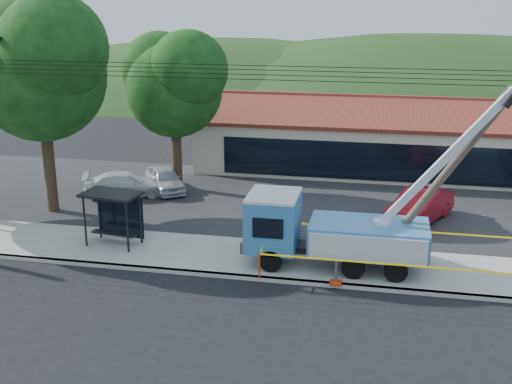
{
  "coord_description": "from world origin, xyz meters",
  "views": [
    {
      "loc": [
        4.21,
        -20.28,
        10.69
      ],
      "look_at": [
        -0.87,
        5.0,
        2.67
      ],
      "focal_mm": 45.0,
      "sensor_mm": 36.0,
      "label": 1
    }
  ],
  "objects_px": {
    "car_silver": "(166,192)",
    "leaning_pole": "(453,164)",
    "utility_truck": "(331,229)",
    "bus_shelter": "(114,206)",
    "car_red": "(418,224)",
    "car_white": "(127,197)"
  },
  "relations": [
    {
      "from": "utility_truck",
      "to": "car_silver",
      "type": "distance_m",
      "value": 13.28
    },
    {
      "from": "car_red",
      "to": "bus_shelter",
      "type": "bearing_deg",
      "value": -129.96
    },
    {
      "from": "leaning_pole",
      "to": "car_silver",
      "type": "xyz_separation_m",
      "value": [
        -14.45,
        8.22,
        -4.51
      ]
    },
    {
      "from": "utility_truck",
      "to": "leaning_pole",
      "type": "height_order",
      "value": "utility_truck"
    },
    {
      "from": "utility_truck",
      "to": "bus_shelter",
      "type": "xyz_separation_m",
      "value": [
        -9.43,
        0.54,
        0.2
      ]
    },
    {
      "from": "bus_shelter",
      "to": "car_silver",
      "type": "distance_m",
      "value": 8.31
    },
    {
      "from": "utility_truck",
      "to": "car_silver",
      "type": "relative_size",
      "value": 2.7
    },
    {
      "from": "leaning_pole",
      "to": "car_red",
      "type": "relative_size",
      "value": 1.7
    },
    {
      "from": "bus_shelter",
      "to": "car_white",
      "type": "height_order",
      "value": "bus_shelter"
    },
    {
      "from": "leaning_pole",
      "to": "car_white",
      "type": "bearing_deg",
      "value": 156.89
    },
    {
      "from": "bus_shelter",
      "to": "utility_truck",
      "type": "bearing_deg",
      "value": 4.95
    },
    {
      "from": "car_silver",
      "to": "leaning_pole",
      "type": "bearing_deg",
      "value": -63.89
    },
    {
      "from": "car_silver",
      "to": "car_red",
      "type": "distance_m",
      "value": 13.91
    },
    {
      "from": "leaning_pole",
      "to": "bus_shelter",
      "type": "height_order",
      "value": "leaning_pole"
    },
    {
      "from": "car_red",
      "to": "car_white",
      "type": "relative_size",
      "value": 1.06
    },
    {
      "from": "leaning_pole",
      "to": "car_silver",
      "type": "height_order",
      "value": "leaning_pole"
    },
    {
      "from": "utility_truck",
      "to": "leaning_pole",
      "type": "xyz_separation_m",
      "value": [
        4.49,
        0.4,
        2.83
      ]
    },
    {
      "from": "bus_shelter",
      "to": "car_silver",
      "type": "height_order",
      "value": "bus_shelter"
    },
    {
      "from": "leaning_pole",
      "to": "car_white",
      "type": "relative_size",
      "value": 1.81
    },
    {
      "from": "utility_truck",
      "to": "car_red",
      "type": "relative_size",
      "value": 2.22
    },
    {
      "from": "utility_truck",
      "to": "car_white",
      "type": "xyz_separation_m",
      "value": [
        -11.75,
        7.33,
        -1.69
      ]
    },
    {
      "from": "bus_shelter",
      "to": "car_white",
      "type": "xyz_separation_m",
      "value": [
        -2.31,
        6.79,
        -1.88
      ]
    }
  ]
}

